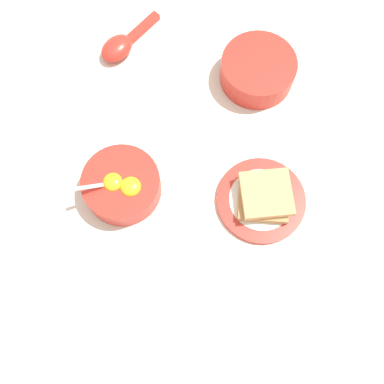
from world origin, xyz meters
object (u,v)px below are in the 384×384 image
soup_spoon (121,45)px  egg_bowl (122,185)px  toast_sandwich (265,196)px  toast_plate (261,200)px  congee_bowl (258,70)px

soup_spoon → egg_bowl: bearing=-178.0°
egg_bowl → toast_sandwich: (-0.03, -0.27, -0.00)m
toast_plate → soup_spoon: (0.36, 0.28, 0.01)m
egg_bowl → toast_plate: egg_bowl is taller
soup_spoon → congee_bowl: bearing=-105.4°
toast_plate → congee_bowl: 0.28m
toast_sandwich → congee_bowl: (0.28, -0.01, 0.00)m
egg_bowl → soup_spoon: (0.33, 0.01, -0.01)m
toast_plate → toast_sandwich: bearing=-81.2°
toast_plate → soup_spoon: 0.46m
egg_bowl → toast_sandwich: size_ratio=1.44×
egg_bowl → soup_spoon: bearing=2.0°
toast_plate → toast_sandwich: toast_sandwich is taller
toast_plate → congee_bowl: congee_bowl is taller
toast_sandwich → soup_spoon: (0.36, 0.29, -0.01)m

